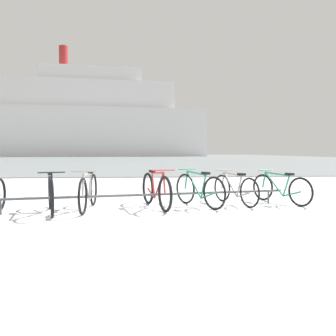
{
  "coord_description": "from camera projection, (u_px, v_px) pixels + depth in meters",
  "views": [
    {
      "loc": [
        -0.48,
        -4.85,
        1.16
      ],
      "look_at": [
        0.1,
        3.59,
        0.74
      ],
      "focal_mm": 35.01,
      "sensor_mm": 36.0,
      "label": 1
    }
  ],
  "objects": [
    {
      "name": "bicycle_4",
      "position": [
        199.0,
        190.0,
        6.92
      ],
      "size": [
        0.85,
        1.45,
        0.79
      ],
      "color": "black",
      "rests_on": "ground"
    },
    {
      "name": "bicycle_2",
      "position": [
        88.0,
        192.0,
        6.53
      ],
      "size": [
        0.46,
        1.77,
        0.81
      ],
      "color": "black",
      "rests_on": "ground"
    },
    {
      "name": "ferry_ship",
      "position": [
        96.0,
        120.0,
        82.93
      ],
      "size": [
        55.19,
        17.88,
        27.19
      ],
      "color": "white",
      "rests_on": "ground"
    },
    {
      "name": "bicycle_1",
      "position": [
        51.0,
        194.0,
        6.2
      ],
      "size": [
        0.63,
        1.6,
        0.81
      ],
      "color": "black",
      "rests_on": "ground"
    },
    {
      "name": "ground",
      "position": [
        148.0,
        158.0,
        58.63
      ],
      "size": [
        80.0,
        132.0,
        0.08
      ],
      "color": "silver"
    },
    {
      "name": "bicycle_5",
      "position": [
        235.0,
        189.0,
        7.22
      ],
      "size": [
        0.68,
        1.53,
        0.75
      ],
      "color": "black",
      "rests_on": "ground"
    },
    {
      "name": "bicycle_3",
      "position": [
        156.0,
        190.0,
        6.76
      ],
      "size": [
        0.65,
        1.71,
        0.82
      ],
      "color": "black",
      "rests_on": "ground"
    },
    {
      "name": "bicycle_6",
      "position": [
        280.0,
        188.0,
        7.37
      ],
      "size": [
        0.8,
        1.54,
        0.74
      ],
      "color": "black",
      "rests_on": "ground"
    },
    {
      "name": "bike_rack",
      "position": [
        148.0,
        195.0,
        6.72
      ],
      "size": [
        6.07,
        1.13,
        0.31
      ],
      "color": "#4C5156",
      "rests_on": "ground"
    }
  ]
}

